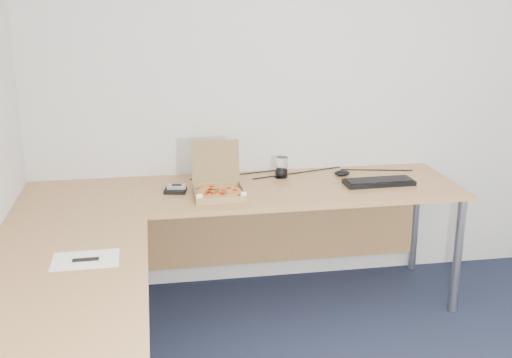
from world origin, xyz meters
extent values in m
cube|color=#BA844C|center=(-0.50, 1.40, 0.71)|extent=(2.50, 0.70, 0.03)
cube|color=#BA844C|center=(-1.40, 0.30, 0.71)|extent=(0.70, 1.50, 0.03)
cylinder|color=gray|center=(0.70, 1.70, 0.35)|extent=(0.05, 0.05, 0.70)
cube|color=#9A7947|center=(-0.66, 1.29, 0.73)|extent=(0.27, 0.27, 0.01)
cube|color=#9A7947|center=(-0.66, 1.44, 0.87)|extent=(0.27, 0.05, 0.27)
cylinder|color=#CD924A|center=(-0.66, 1.29, 0.75)|extent=(0.24, 0.24, 0.02)
cylinder|color=#B02F25|center=(-0.66, 1.29, 0.76)|extent=(0.21, 0.21, 0.00)
cylinder|color=white|center=(-0.24, 1.59, 0.79)|extent=(0.07, 0.07, 0.12)
cube|color=black|center=(0.29, 1.35, 0.74)|extent=(0.41, 0.16, 0.03)
ellipsoid|color=black|center=(0.13, 1.55, 0.75)|extent=(0.10, 0.07, 0.03)
cube|color=black|center=(-0.89, 1.40, 0.74)|extent=(0.14, 0.12, 0.02)
cube|color=#B2B5BA|center=(-0.88, 1.41, 0.76)|extent=(0.11, 0.07, 0.02)
cube|color=white|center=(-1.31, 0.53, 0.73)|extent=(0.28, 0.20, 0.00)
ellipsoid|color=black|center=(-0.24, 1.58, 0.76)|extent=(0.08, 0.08, 0.07)
camera|label=1|loc=(-1.01, -1.99, 1.82)|focal=44.14mm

